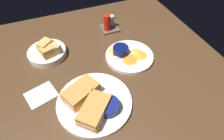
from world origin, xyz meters
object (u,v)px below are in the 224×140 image
Objects in this scene: ramekin_dark_sauce at (108,106)px; spoon_by_gravy_ramekin at (120,57)px; spoon_by_dark_ramekin at (97,99)px; plate_sandwich_main at (94,102)px; sandwich_half_near at (81,92)px; plate_chips_companion at (129,56)px; ramekin_light_gravy at (121,50)px; condiment_caddy at (109,24)px; sandwich_half_far at (94,110)px; bread_basket_rear at (48,52)px.

spoon_by_gravy_ramekin is (14.45, 23.41, -1.59)cm from ramekin_dark_sauce.
ramekin_dark_sauce is 0.83× the size of spoon_by_dark_ramekin.
sandwich_half_near is at bearing 134.18° from plate_sandwich_main.
ramekin_dark_sauce reaches higher than spoon_by_dark_ramekin.
ramekin_light_gravy reaches higher than plate_chips_companion.
condiment_caddy is (18.41, 47.33, -0.15)cm from ramekin_dark_sauce.
condiment_caddy reaches higher than sandwich_half_far.
ramekin_light_gravy is 21.74cm from condiment_caddy.
spoon_by_dark_ramekin is at bearing 14.24° from plate_sandwich_main.
plate_chips_companion is at bearing -39.81° from ramekin_light_gravy.
sandwich_half_near is 9.24cm from sandwich_half_far.
ramekin_light_gravy is 0.71× the size of spoon_by_gravy_ramekin.
bread_basket_rear is (-11.73, 32.95, 1.77)cm from plate_sandwich_main.
plate_chips_companion is at bearing 27.82° from sandwich_half_near.
spoon_by_dark_ramekin is (4.71, -3.57, -2.04)cm from sandwich_half_near.
spoon_by_dark_ramekin is at bearing -37.14° from sandwich_half_near.
spoon_by_dark_ramekin is at bearing 65.51° from sandwich_half_far.
condiment_caddy is at bearing 68.75° from ramekin_dark_sauce.
spoon_by_dark_ramekin is at bearing 115.98° from ramekin_dark_sauce.
sandwich_half_near is 1.58× the size of condiment_caddy.
sandwich_half_far is at bearing -74.90° from bread_basket_rear.
ramekin_dark_sauce is at bearing -121.69° from spoon_by_gravy_ramekin.
plate_sandwich_main is 6.22cm from sandwich_half_near.
plate_sandwich_main is at bearing -165.76° from spoon_by_dark_ramekin.
spoon_by_dark_ramekin is at bearing -133.53° from spoon_by_gravy_ramekin.
plate_chips_companion is at bearing 50.16° from ramekin_dark_sauce.
ramekin_dark_sauce reaches higher than plate_sandwich_main.
ramekin_light_gravy is 0.75× the size of condiment_caddy.
spoon_by_dark_ramekin is (-2.64, 5.41, -1.59)cm from ramekin_dark_sauce.
sandwich_half_far is 1.85× the size of ramekin_dark_sauce.
spoon_by_gravy_ramekin is (-4.73, 0.42, 1.16)cm from plate_chips_companion.
plate_chips_companion is (22.82, 17.83, 0.00)cm from plate_sandwich_main.
sandwich_half_near is 6.25cm from spoon_by_dark_ramekin.
ramekin_light_gravy is (18.51, 20.33, 1.58)cm from spoon_by_dark_ramekin.
bread_basket_rear is (-8.01, 29.13, -1.43)cm from sandwich_half_near.
plate_sandwich_main is at bearing -117.60° from condiment_caddy.
plate_sandwich_main is 2.95× the size of condiment_caddy.
sandwich_half_near is 1.89× the size of ramekin_dark_sauce.
condiment_caddy is at bearing 62.40° from plate_sandwich_main.
bread_basket_rear is at bearing 111.26° from spoon_by_dark_ramekin.
condiment_caddy reaches higher than spoon_by_dark_ramekin.
plate_chips_companion is 24.50cm from condiment_caddy.
spoon_by_gravy_ramekin is (19.54, 23.37, -2.04)cm from sandwich_half_far.
plate_sandwich_main is 1.92× the size of sandwich_half_far.
sandwich_half_near is at bearing -146.52° from spoon_by_gravy_ramekin.
plate_sandwich_main is 35.02cm from bread_basket_rear.
ramekin_dark_sauce is 6.23cm from spoon_by_dark_ramekin.
sandwich_half_far is at bearing -114.49° from spoon_by_dark_ramekin.
sandwich_half_far is 33.18cm from ramekin_light_gravy.
plate_sandwich_main is at bearing -133.47° from ramekin_light_gravy.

